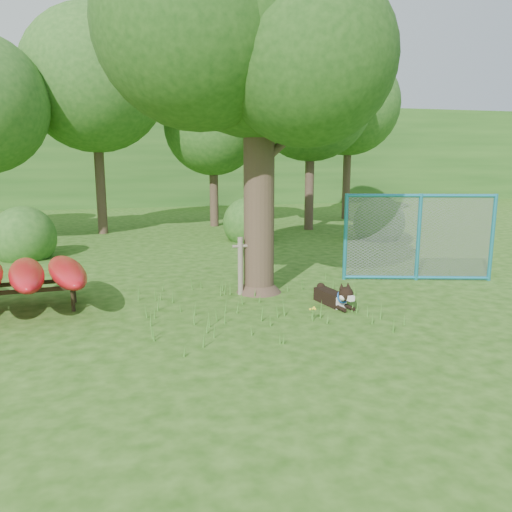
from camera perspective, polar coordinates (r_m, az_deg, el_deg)
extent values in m
plane|color=#214A0E|center=(8.58, 0.77, -8.14)|extent=(80.00, 80.00, 0.00)
cylinder|color=#3D2C21|center=(10.40, 0.35, 9.32)|extent=(0.68, 0.68, 5.01)
cone|color=#3D2C21|center=(10.71, 0.33, -2.82)|extent=(1.02, 1.02, 0.50)
sphere|color=#1C4413|center=(10.76, 0.37, 26.07)|extent=(4.81, 4.81, 4.81)
sphere|color=#1C4413|center=(11.69, 6.34, 21.79)|extent=(3.61, 3.61, 3.61)
sphere|color=#1C4413|center=(9.95, -6.63, 24.87)|extent=(3.81, 3.81, 3.81)
sphere|color=#1C4413|center=(9.63, 5.91, 21.69)|extent=(3.20, 3.20, 3.20)
sphere|color=#1C4413|center=(11.72, -4.71, 26.81)|extent=(3.40, 3.40, 3.40)
cylinder|color=#3D2C21|center=(10.62, 3.50, 13.12)|extent=(1.37, 0.74, 1.07)
cylinder|color=#3D2C21|center=(10.47, -2.70, 15.35)|extent=(1.13, 0.66, 1.02)
cylinder|color=#706354|center=(10.43, -1.78, -1.17)|extent=(0.11, 0.11, 1.22)
cylinder|color=#706354|center=(10.35, -1.80, 1.13)|extent=(0.33, 0.07, 0.07)
cylinder|color=black|center=(9.98, -20.19, -4.74)|extent=(0.07, 0.07, 0.44)
cylinder|color=black|center=(10.58, -20.08, -3.86)|extent=(0.07, 0.07, 0.44)
cube|color=black|center=(10.05, -26.83, -3.76)|extent=(2.65, 0.21, 0.07)
cube|color=black|center=(10.64, -26.34, -2.94)|extent=(2.65, 0.21, 0.07)
ellipsoid|color=red|center=(10.24, -24.75, -1.90)|extent=(1.11, 2.72, 0.42)
ellipsoid|color=red|center=(10.17, -20.81, -1.67)|extent=(1.20, 2.72, 0.42)
cube|color=black|center=(9.99, 8.45, -4.69)|extent=(0.42, 0.80, 0.26)
cube|color=white|center=(9.73, 9.52, -5.21)|extent=(0.26, 0.19, 0.24)
sphere|color=black|center=(9.53, 10.24, -4.30)|extent=(0.28, 0.28, 0.28)
cube|color=white|center=(9.44, 10.70, -4.74)|extent=(0.14, 0.17, 0.10)
sphere|color=white|center=(9.47, 9.88, -4.66)|extent=(0.13, 0.13, 0.13)
sphere|color=white|center=(9.57, 10.73, -4.52)|extent=(0.13, 0.13, 0.13)
cone|color=black|center=(9.48, 9.75, -3.42)|extent=(0.10, 0.12, 0.13)
cone|color=black|center=(9.57, 10.49, -3.31)|extent=(0.14, 0.15, 0.13)
cylinder|color=black|center=(9.57, 9.59, -5.90)|extent=(0.14, 0.33, 0.08)
cylinder|color=black|center=(9.68, 10.54, -5.74)|extent=(0.14, 0.33, 0.08)
sphere|color=black|center=(10.32, 7.43, -3.52)|extent=(0.17, 0.17, 0.17)
torus|color=blue|center=(9.61, 9.92, -4.56)|extent=(0.28, 0.13, 0.27)
cylinder|color=teal|center=(11.86, 10.18, 2.14)|extent=(0.11, 0.11, 2.03)
cylinder|color=teal|center=(12.21, 18.08, 2.02)|extent=(0.11, 0.11, 2.03)
cylinder|color=teal|center=(12.79, 25.39, 1.88)|extent=(0.11, 0.11, 2.03)
cylinder|color=teal|center=(12.11, 18.35, 6.56)|extent=(3.27, 1.05, 0.08)
cylinder|color=teal|center=(12.39, 17.81, -2.36)|extent=(3.27, 1.05, 0.08)
plane|color=gray|center=(12.21, 18.08, 2.02)|extent=(3.24, 0.98, 3.39)
cylinder|color=#458029|center=(8.92, 6.51, -6.69)|extent=(0.02, 0.02, 0.22)
sphere|color=yellow|center=(8.89, 6.53, -6.02)|extent=(0.04, 0.04, 0.04)
sphere|color=yellow|center=(8.93, 6.66, -5.87)|extent=(0.04, 0.04, 0.04)
sphere|color=yellow|center=(8.90, 6.22, -6.07)|extent=(0.04, 0.04, 0.04)
sphere|color=yellow|center=(8.88, 6.77, -6.04)|extent=(0.04, 0.04, 0.04)
sphere|color=yellow|center=(8.86, 6.51, -6.01)|extent=(0.04, 0.04, 0.04)
cylinder|color=#3D2C21|center=(19.82, -17.47, 10.02)|extent=(0.36, 0.36, 5.25)
sphere|color=#27571C|center=(20.02, -18.00, 18.62)|extent=(5.20, 5.20, 5.20)
cylinder|color=#3D2C21|center=(21.15, -4.85, 8.62)|extent=(0.36, 0.36, 3.85)
sphere|color=#27571C|center=(21.17, -4.95, 14.58)|extent=(4.00, 4.00, 4.00)
cylinder|color=#3D2C21|center=(20.13, 6.16, 9.77)|extent=(0.36, 0.36, 4.76)
sphere|color=#27571C|center=(20.26, 6.32, 17.48)|extent=(4.80, 4.80, 4.80)
cylinder|color=#3D2C21|center=(24.07, 10.35, 10.03)|extent=(0.36, 0.36, 4.90)
sphere|color=#27571C|center=(24.19, 10.59, 16.67)|extent=(4.60, 4.60, 4.60)
sphere|color=#27571C|center=(15.81, -24.83, -0.24)|extent=(1.80, 1.80, 1.80)
sphere|color=#27571C|center=(18.25, 13.79, 1.87)|extent=(1.80, 1.80, 1.80)
sphere|color=#27571C|center=(17.55, -0.85, 1.83)|extent=(1.80, 1.80, 1.80)
cube|color=#27571C|center=(35.87, -11.58, 11.16)|extent=(80.00, 12.00, 6.00)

